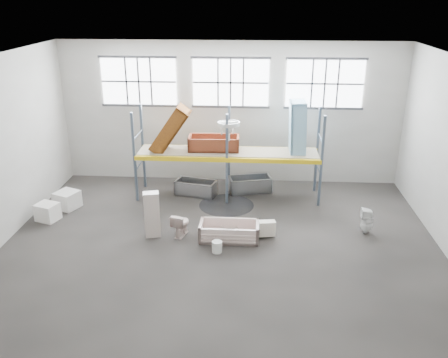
# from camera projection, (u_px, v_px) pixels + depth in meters

# --- Properties ---
(floor) EXTENTS (12.00, 10.00, 0.10)m
(floor) POSITION_uv_depth(u_px,v_px,m) (220.00, 248.00, 13.00)
(floor) COLOR #4D4743
(floor) RESTS_ON ground
(ceiling) EXTENTS (12.00, 10.00, 0.10)m
(ceiling) POSITION_uv_depth(u_px,v_px,m) (220.00, 59.00, 11.11)
(ceiling) COLOR silver
(ceiling) RESTS_ON ground
(wall_back) EXTENTS (12.00, 0.10, 5.00)m
(wall_back) POSITION_uv_depth(u_px,v_px,m) (231.00, 113.00, 16.73)
(wall_back) COLOR #AAA69E
(wall_back) RESTS_ON ground
(wall_front) EXTENTS (12.00, 0.10, 5.00)m
(wall_front) POSITION_uv_depth(u_px,v_px,m) (196.00, 269.00, 7.37)
(wall_front) COLOR #AEABA2
(wall_front) RESTS_ON ground
(window_left) EXTENTS (2.60, 0.04, 1.60)m
(window_left) POSITION_uv_depth(u_px,v_px,m) (139.00, 81.00, 16.42)
(window_left) COLOR white
(window_left) RESTS_ON wall_back
(window_mid) EXTENTS (2.60, 0.04, 1.60)m
(window_mid) POSITION_uv_depth(u_px,v_px,m) (231.00, 83.00, 16.22)
(window_mid) COLOR white
(window_mid) RESTS_ON wall_back
(window_right) EXTENTS (2.60, 0.04, 1.60)m
(window_right) POSITION_uv_depth(u_px,v_px,m) (325.00, 84.00, 16.02)
(window_right) COLOR white
(window_right) RESTS_ON wall_back
(rack_upright_la) EXTENTS (0.08, 0.08, 3.00)m
(rack_upright_la) POSITION_uv_depth(u_px,v_px,m) (135.00, 158.00, 15.29)
(rack_upright_la) COLOR slate
(rack_upright_la) RESTS_ON floor
(rack_upright_lb) EXTENTS (0.08, 0.08, 3.00)m
(rack_upright_lb) POSITION_uv_depth(u_px,v_px,m) (143.00, 147.00, 16.41)
(rack_upright_lb) COLOR slate
(rack_upright_lb) RESTS_ON floor
(rack_upright_ma) EXTENTS (0.08, 0.08, 3.00)m
(rack_upright_ma) POSITION_uv_depth(u_px,v_px,m) (227.00, 160.00, 15.11)
(rack_upright_ma) COLOR slate
(rack_upright_ma) RESTS_ON floor
(rack_upright_mb) EXTENTS (0.08, 0.08, 3.00)m
(rack_upright_mb) POSITION_uv_depth(u_px,v_px,m) (229.00, 148.00, 16.22)
(rack_upright_mb) COLOR slate
(rack_upright_mb) RESTS_ON floor
(rack_upright_ra) EXTENTS (0.08, 0.08, 3.00)m
(rack_upright_ra) POSITION_uv_depth(u_px,v_px,m) (322.00, 162.00, 14.92)
(rack_upright_ra) COLOR slate
(rack_upright_ra) RESTS_ON floor
(rack_upright_rb) EXTENTS (0.08, 0.08, 3.00)m
(rack_upright_rb) POSITION_uv_depth(u_px,v_px,m) (317.00, 150.00, 16.04)
(rack_upright_rb) COLOR slate
(rack_upright_rb) RESTS_ON floor
(rack_beam_front) EXTENTS (6.00, 0.10, 0.14)m
(rack_beam_front) POSITION_uv_depth(u_px,v_px,m) (227.00, 160.00, 15.11)
(rack_beam_front) COLOR yellow
(rack_beam_front) RESTS_ON floor
(rack_beam_back) EXTENTS (6.00, 0.10, 0.14)m
(rack_beam_back) POSITION_uv_depth(u_px,v_px,m) (229.00, 148.00, 16.22)
(rack_beam_back) COLOR yellow
(rack_beam_back) RESTS_ON floor
(shelf_deck) EXTENTS (5.90, 1.10, 0.03)m
(shelf_deck) POSITION_uv_depth(u_px,v_px,m) (228.00, 152.00, 15.64)
(shelf_deck) COLOR gray
(shelf_deck) RESTS_ON floor
(wet_patch) EXTENTS (1.80, 1.80, 0.00)m
(wet_patch) POSITION_uv_depth(u_px,v_px,m) (226.00, 205.00, 15.48)
(wet_patch) COLOR black
(wet_patch) RESTS_ON floor
(bathtub_beige) EXTENTS (1.66, 0.79, 0.49)m
(bathtub_beige) POSITION_uv_depth(u_px,v_px,m) (229.00, 231.00, 13.28)
(bathtub_beige) COLOR beige
(bathtub_beige) RESTS_ON floor
(cistern_spare) EXTENTS (0.50, 0.30, 0.44)m
(cistern_spare) POSITION_uv_depth(u_px,v_px,m) (267.00, 228.00, 13.37)
(cistern_spare) COLOR #F1E4CD
(cistern_spare) RESTS_ON bathtub_beige
(sink_in_tub) EXTENTS (0.54, 0.54, 0.17)m
(sink_in_tub) POSITION_uv_depth(u_px,v_px,m) (229.00, 229.00, 13.57)
(sink_in_tub) COLOR beige
(sink_in_tub) RESTS_ON bathtub_beige
(toilet_beige) EXTENTS (0.56, 0.76, 0.69)m
(toilet_beige) POSITION_uv_depth(u_px,v_px,m) (181.00, 224.00, 13.48)
(toilet_beige) COLOR silver
(toilet_beige) RESTS_ON floor
(cistern_tall) EXTENTS (0.49, 0.38, 1.34)m
(cistern_tall) POSITION_uv_depth(u_px,v_px,m) (152.00, 215.00, 13.30)
(cistern_tall) COLOR beige
(cistern_tall) RESTS_ON floor
(toilet_white) EXTENTS (0.36, 0.35, 0.77)m
(toilet_white) POSITION_uv_depth(u_px,v_px,m) (367.00, 221.00, 13.57)
(toilet_white) COLOR white
(toilet_white) RESTS_ON floor
(steel_tub_left) EXTENTS (1.47, 0.93, 0.50)m
(steel_tub_left) POSITION_uv_depth(u_px,v_px,m) (196.00, 188.00, 16.22)
(steel_tub_left) COLOR #B8BAC0
(steel_tub_left) RESTS_ON floor
(steel_tub_right) EXTENTS (1.56, 0.99, 0.53)m
(steel_tub_right) POSITION_uv_depth(u_px,v_px,m) (250.00, 184.00, 16.46)
(steel_tub_right) COLOR #ACB0B5
(steel_tub_right) RESTS_ON floor
(rust_tub_flat) EXTENTS (1.70, 0.84, 0.47)m
(rust_tub_flat) POSITION_uv_depth(u_px,v_px,m) (214.00, 143.00, 15.71)
(rust_tub_flat) COLOR #95351E
(rust_tub_flat) RESTS_ON shelf_deck
(rust_tub_tilted) EXTENTS (1.38, 0.81, 1.67)m
(rust_tub_tilted) POSITION_uv_depth(u_px,v_px,m) (170.00, 130.00, 15.47)
(rust_tub_tilted) COLOR #8E4D11
(rust_tub_tilted) RESTS_ON shelf_deck
(sink_on_shelf) EXTENTS (0.84, 0.72, 0.64)m
(sink_on_shelf) POSITION_uv_depth(u_px,v_px,m) (229.00, 140.00, 15.13)
(sink_on_shelf) COLOR silver
(sink_on_shelf) RESTS_ON rust_tub_flat
(blue_tub_upright) EXTENTS (0.57, 0.84, 1.77)m
(blue_tub_upright) POSITION_uv_depth(u_px,v_px,m) (298.00, 128.00, 15.29)
(blue_tub_upright) COLOR #86BBDC
(blue_tub_upright) RESTS_ON shelf_deck
(bucket) EXTENTS (0.31, 0.31, 0.31)m
(bucket) POSITION_uv_depth(u_px,v_px,m) (217.00, 247.00, 12.65)
(bucket) COLOR white
(bucket) RESTS_ON floor
(carton_near) EXTENTS (0.75, 0.70, 0.53)m
(carton_near) POSITION_uv_depth(u_px,v_px,m) (47.00, 212.00, 14.40)
(carton_near) COLOR white
(carton_near) RESTS_ON floor
(carton_far) EXTENTS (0.86, 0.86, 0.55)m
(carton_far) POSITION_uv_depth(u_px,v_px,m) (67.00, 200.00, 15.21)
(carton_far) COLOR silver
(carton_far) RESTS_ON floor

